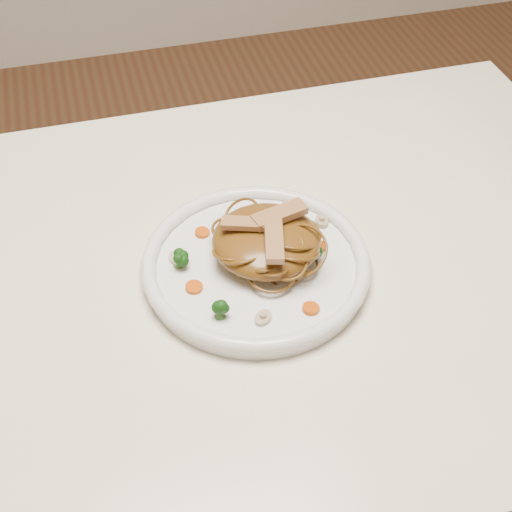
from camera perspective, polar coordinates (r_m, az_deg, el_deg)
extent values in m
cube|color=white|center=(0.97, -2.06, -1.90)|extent=(1.20, 0.80, 0.04)
cylinder|color=brown|center=(1.62, 14.17, 1.12)|extent=(0.06, 0.06, 0.71)
cylinder|color=white|center=(0.95, 0.00, -0.95)|extent=(0.37, 0.37, 0.02)
ellipsoid|color=brown|center=(0.93, 0.82, 1.23)|extent=(0.16, 0.16, 0.05)
cube|color=tan|center=(0.93, 1.88, 3.31)|extent=(0.08, 0.04, 0.01)
cube|color=tan|center=(0.91, -0.92, 2.59)|extent=(0.06, 0.04, 0.01)
cube|color=tan|center=(0.89, 1.44, 1.22)|extent=(0.04, 0.07, 0.01)
cylinder|color=#CF4A07|center=(1.01, 2.16, 3.46)|extent=(0.03, 0.03, 0.00)
cylinder|color=#CF4A07|center=(0.91, -4.93, -2.47)|extent=(0.03, 0.03, 0.00)
cylinder|color=#CF4A07|center=(0.96, 5.21, 0.79)|extent=(0.02, 0.02, 0.00)
cylinder|color=#CF4A07|center=(0.98, -4.27, 1.86)|extent=(0.02, 0.02, 0.00)
cylinder|color=#CF4A07|center=(0.89, 4.37, -4.15)|extent=(0.02, 0.02, 0.00)
cylinder|color=beige|center=(0.87, 0.56, -4.93)|extent=(0.04, 0.04, 0.01)
cylinder|color=beige|center=(1.00, 5.22, 2.74)|extent=(0.03, 0.03, 0.01)
cylinder|color=beige|center=(0.95, -6.22, -0.23)|extent=(0.04, 0.04, 0.01)
cylinder|color=beige|center=(1.02, 2.82, 3.93)|extent=(0.04, 0.04, 0.01)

